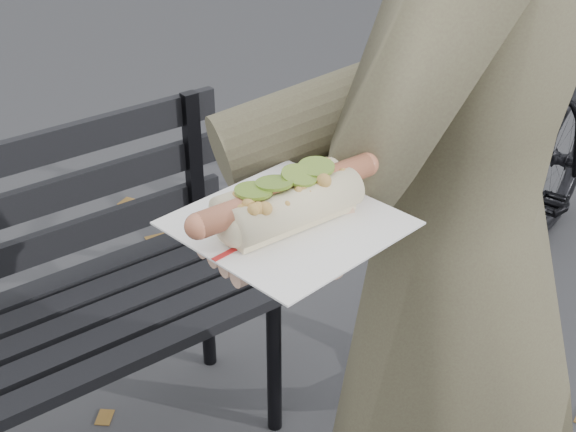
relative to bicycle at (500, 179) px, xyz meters
The scene contains 3 objects.
bicycle is the anchor object (origin of this frame).
person 1.41m from the bicycle, 145.58° to the right, with size 0.70×0.46×1.92m, color brown.
held_hotdog 1.73m from the bicycle, 148.71° to the right, with size 0.63×0.32×0.20m.
Camera 1 is at (-0.36, -0.66, 1.65)m, focal length 50.00 mm.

